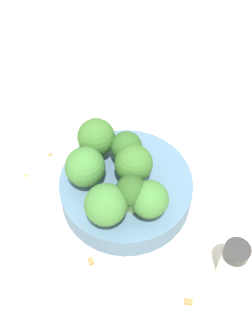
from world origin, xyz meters
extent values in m
plane|color=beige|center=(0.00, 0.00, 0.00)|extent=(3.00, 3.00, 0.00)
cylinder|color=slate|center=(0.00, 0.00, 0.02)|extent=(0.17, 0.17, 0.04)
cylinder|color=#7A9E5B|center=(0.00, -0.01, 0.05)|extent=(0.02, 0.02, 0.03)
sphere|color=#386B28|center=(0.00, -0.01, 0.08)|extent=(0.05, 0.05, 0.05)
cylinder|color=#84AD66|center=(-0.05, -0.02, 0.05)|extent=(0.02, 0.02, 0.02)
sphere|color=#3D7533|center=(-0.05, -0.02, 0.07)|extent=(0.04, 0.04, 0.04)
cylinder|color=#84AD66|center=(0.03, -0.01, 0.05)|extent=(0.02, 0.02, 0.03)
sphere|color=#2D5B23|center=(0.03, -0.01, 0.07)|extent=(0.04, 0.04, 0.04)
cylinder|color=#8EB770|center=(-0.05, 0.03, 0.05)|extent=(0.02, 0.02, 0.03)
sphere|color=#3D7533|center=(-0.05, 0.03, 0.07)|extent=(0.05, 0.05, 0.05)
cylinder|color=#7A9E5B|center=(0.05, 0.03, 0.05)|extent=(0.02, 0.02, 0.03)
sphere|color=#386B28|center=(0.05, 0.03, 0.07)|extent=(0.05, 0.05, 0.05)
cylinder|color=#84AD66|center=(-0.04, 0.00, 0.05)|extent=(0.02, 0.02, 0.03)
sphere|color=#28511E|center=(-0.04, 0.00, 0.08)|extent=(0.04, 0.04, 0.04)
cylinder|color=#8EB770|center=(0.01, 0.05, 0.05)|extent=(0.02, 0.02, 0.02)
sphere|color=#3D7533|center=(0.01, 0.05, 0.07)|extent=(0.05, 0.05, 0.05)
cylinder|color=silver|center=(-0.12, -0.10, 0.03)|extent=(0.03, 0.03, 0.05)
cylinder|color=#2D2D2D|center=(-0.12, -0.10, 0.06)|extent=(0.03, 0.03, 0.01)
cube|color=#AD7F4C|center=(0.05, 0.13, 0.00)|extent=(0.00, 0.01, 0.01)
cube|color=olive|center=(0.08, 0.09, 0.00)|extent=(0.01, 0.01, 0.01)
cube|color=olive|center=(-0.08, 0.06, 0.00)|extent=(0.01, 0.01, 0.01)
cube|color=olive|center=(-0.15, -0.05, 0.00)|extent=(0.01, 0.01, 0.01)
camera|label=1|loc=(-0.32, 0.05, 0.53)|focal=50.00mm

